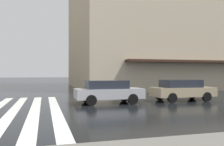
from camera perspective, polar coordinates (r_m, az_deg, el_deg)
The scene contains 4 objects.
ground_plane at distance 9.02m, azimuth -12.69°, elevation -11.79°, with size 220.00×220.00×0.00m, color black.
zebra_crossing at distance 13.03m, azimuth -22.09°, elevation -8.14°, with size 13.00×4.50×0.01m.
car_silver at distance 14.85m, azimuth -0.90°, elevation -4.25°, with size 1.85×4.10×1.41m.
car_champagne at distance 16.88m, azimuth 16.14°, elevation -3.75°, with size 1.85×4.10×1.41m.
Camera 1 is at (-8.82, 0.46, 1.82)m, focal length 38.91 mm.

